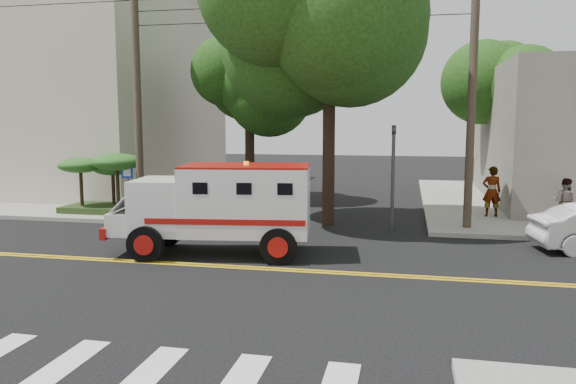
# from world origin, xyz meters

# --- Properties ---
(ground) EXTENTS (100.00, 100.00, 0.00)m
(ground) POSITION_xyz_m (0.00, 0.00, 0.00)
(ground) COLOR black
(ground) RESTS_ON ground
(sidewalk_nw) EXTENTS (17.00, 17.00, 0.15)m
(sidewalk_nw) POSITION_xyz_m (-13.50, 13.50, 0.07)
(sidewalk_nw) COLOR gray
(sidewalk_nw) RESTS_ON ground
(building_left) EXTENTS (16.00, 14.00, 10.00)m
(building_left) POSITION_xyz_m (-15.50, 15.00, 5.15)
(building_left) COLOR #C1B79E
(building_left) RESTS_ON sidewalk_nw
(utility_pole_left) EXTENTS (0.28, 0.28, 9.00)m
(utility_pole_left) POSITION_xyz_m (-5.60, 6.00, 4.50)
(utility_pole_left) COLOR #382D23
(utility_pole_left) RESTS_ON ground
(utility_pole_right) EXTENTS (0.28, 0.28, 9.00)m
(utility_pole_right) POSITION_xyz_m (6.30, 6.20, 4.50)
(utility_pole_right) COLOR #382D23
(utility_pole_right) RESTS_ON ground
(tree_main) EXTENTS (6.08, 5.70, 9.85)m
(tree_main) POSITION_xyz_m (1.94, 6.21, 7.20)
(tree_main) COLOR black
(tree_main) RESTS_ON ground
(tree_left) EXTENTS (4.48, 4.20, 7.70)m
(tree_left) POSITION_xyz_m (-2.68, 11.79, 5.73)
(tree_left) COLOR black
(tree_left) RESTS_ON ground
(tree_right) EXTENTS (4.80, 4.50, 8.20)m
(tree_right) POSITION_xyz_m (8.84, 15.77, 6.09)
(tree_right) COLOR black
(tree_right) RESTS_ON ground
(traffic_signal) EXTENTS (0.15, 0.18, 3.60)m
(traffic_signal) POSITION_xyz_m (3.80, 5.60, 2.23)
(traffic_signal) COLOR #3F3F42
(traffic_signal) RESTS_ON ground
(accessibility_sign) EXTENTS (0.45, 0.10, 2.02)m
(accessibility_sign) POSITION_xyz_m (-6.20, 6.17, 1.37)
(accessibility_sign) COLOR #3F3F42
(accessibility_sign) RESTS_ON ground
(palm_planter) EXTENTS (3.52, 2.63, 2.36)m
(palm_planter) POSITION_xyz_m (-7.44, 6.62, 1.65)
(palm_planter) COLOR #1E3314
(palm_planter) RESTS_ON sidewalk_nw
(armored_truck) EXTENTS (5.78, 2.86, 2.53)m
(armored_truck) POSITION_xyz_m (-0.78, 1.25, 1.44)
(armored_truck) COLOR silver
(armored_truck) RESTS_ON ground
(pedestrian_a) EXTENTS (0.73, 0.51, 1.91)m
(pedestrian_a) POSITION_xyz_m (7.41, 8.70, 1.10)
(pedestrian_a) COLOR gray
(pedestrian_a) RESTS_ON sidewalk_ne
(pedestrian_b) EXTENTS (0.98, 0.91, 1.62)m
(pedestrian_b) POSITION_xyz_m (9.65, 7.43, 0.96)
(pedestrian_b) COLOR gray
(pedestrian_b) RESTS_ON sidewalk_ne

